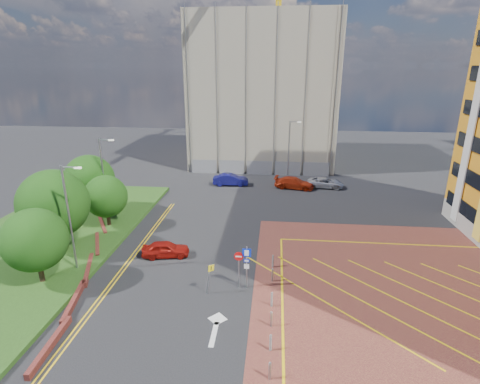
# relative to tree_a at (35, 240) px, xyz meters

# --- Properties ---
(ground) EXTENTS (140.00, 140.00, 0.00)m
(ground) POSITION_rel_tree_a_xyz_m (14.00, 0.00, -3.50)
(ground) COLOR black
(ground) RESTS_ON ground
(forecourt) EXTENTS (26.00, 26.00, 0.02)m
(forecourt) POSITION_rel_tree_a_xyz_m (28.00, 0.00, -3.49)
(forecourt) COLOR maroon
(forecourt) RESTS_ON ground
(grass_bed) EXTENTS (14.00, 32.00, 0.30)m
(grass_bed) POSITION_rel_tree_a_xyz_m (-4.00, 6.00, -3.35)
(grass_bed) COLOR #224215
(grass_bed) RESTS_ON ground
(retaining_wall) EXTENTS (6.06, 20.33, 0.40)m
(retaining_wall) POSITION_rel_tree_a_xyz_m (2.20, 2.00, -3.30)
(retaining_wall) COLOR maroon
(retaining_wall) RESTS_ON ground
(tree_a) EXTENTS (4.40, 4.40, 5.41)m
(tree_a) POSITION_rel_tree_a_xyz_m (0.00, 0.00, 0.00)
(tree_a) COLOR #3D2B1C
(tree_a) RESTS_ON grass_bed
(tree_b) EXTENTS (5.60, 5.60, 6.74)m
(tree_b) POSITION_rel_tree_a_xyz_m (-1.50, 5.00, 0.73)
(tree_b) COLOR #3D2B1C
(tree_b) RESTS_ON grass_bed
(tree_c) EXTENTS (4.00, 4.00, 4.90)m
(tree_c) POSITION_rel_tree_a_xyz_m (0.50, 10.00, -0.31)
(tree_c) COLOR #3D2B1C
(tree_c) RESTS_ON grass_bed
(tree_d) EXTENTS (5.00, 5.00, 6.08)m
(tree_d) POSITION_rel_tree_a_xyz_m (-2.50, 13.00, 0.37)
(tree_d) COLOR #3D2B1C
(tree_d) RESTS_ON grass_bed
(lamp_left_near) EXTENTS (1.53, 0.16, 8.00)m
(lamp_left_near) POSITION_rel_tree_a_xyz_m (1.58, 2.00, 1.16)
(lamp_left_near) COLOR #9EA0A8
(lamp_left_near) RESTS_ON grass_bed
(lamp_left_far) EXTENTS (1.53, 0.16, 8.00)m
(lamp_left_far) POSITION_rel_tree_a_xyz_m (-0.42, 12.00, 1.16)
(lamp_left_far) COLOR #9EA0A8
(lamp_left_far) RESTS_ON grass_bed
(lamp_back) EXTENTS (1.53, 0.16, 8.00)m
(lamp_back) POSITION_rel_tree_a_xyz_m (18.08, 28.00, 0.86)
(lamp_back) COLOR #9EA0A8
(lamp_back) RESTS_ON ground
(sign_cluster) EXTENTS (1.17, 0.12, 3.20)m
(sign_cluster) POSITION_rel_tree_a_xyz_m (14.30, 0.98, -1.55)
(sign_cluster) COLOR #9EA0A8
(sign_cluster) RESTS_ON ground
(warning_sign) EXTENTS (0.58, 0.38, 2.25)m
(warning_sign) POSITION_rel_tree_a_xyz_m (12.06, 0.02, -2.07)
(warning_sign) COLOR #9EA0A8
(warning_sign) RESTS_ON ground
(bollard_row) EXTENTS (0.14, 11.14, 0.90)m
(bollard_row) POSITION_rel_tree_a_xyz_m (16.30, -1.67, -3.03)
(bollard_row) COLOR #9EA0A8
(bollard_row) RESTS_ON forecourt
(construction_building) EXTENTS (21.20, 19.20, 22.00)m
(construction_building) POSITION_rel_tree_a_xyz_m (14.00, 40.00, 7.50)
(construction_building) COLOR #B8B097
(construction_building) RESTS_ON ground
(construction_fence) EXTENTS (21.60, 0.06, 2.00)m
(construction_fence) POSITION_rel_tree_a_xyz_m (15.00, 30.00, -2.50)
(construction_fence) COLOR gray
(construction_fence) RESTS_ON ground
(car_red_left) EXTENTS (4.02, 2.22, 1.29)m
(car_red_left) POSITION_rel_tree_a_xyz_m (7.56, 4.93, -2.86)
(car_red_left) COLOR #9F140D
(car_red_left) RESTS_ON ground
(car_blue_back) EXTENTS (4.63, 1.85, 1.50)m
(car_blue_back) POSITION_rel_tree_a_xyz_m (10.52, 24.62, -2.76)
(car_blue_back) COLOR navy
(car_blue_back) RESTS_ON ground
(car_red_back) EXTENTS (5.24, 2.88, 1.44)m
(car_red_back) POSITION_rel_tree_a_xyz_m (18.72, 24.05, -2.78)
(car_red_back) COLOR #AD280E
(car_red_back) RESTS_ON ground
(car_silver_back) EXTENTS (4.75, 2.49, 1.28)m
(car_silver_back) POSITION_rel_tree_a_xyz_m (22.71, 24.79, -2.87)
(car_silver_back) COLOR silver
(car_silver_back) RESTS_ON ground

